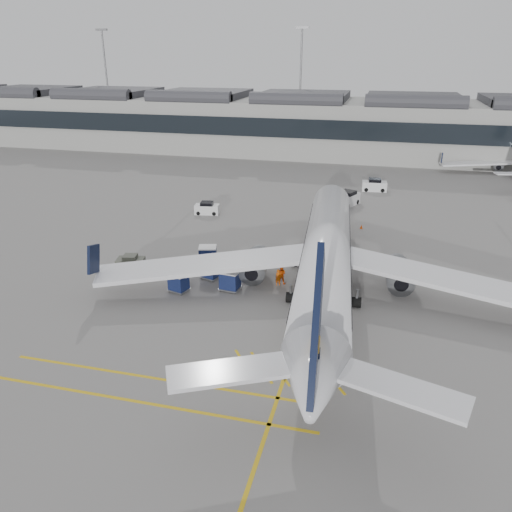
% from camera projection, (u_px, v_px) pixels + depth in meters
% --- Properties ---
extents(ground, '(220.00, 220.00, 0.00)m').
position_uv_depth(ground, '(188.00, 307.00, 42.87)').
color(ground, gray).
rests_on(ground, ground).
extents(terminal, '(200.00, 20.45, 12.40)m').
position_uv_depth(terminal, '(312.00, 124.00, 104.99)').
color(terminal, '#9E9E99').
rests_on(terminal, ground).
extents(light_masts, '(113.00, 0.60, 25.45)m').
position_uv_depth(light_masts, '(315.00, 78.00, 114.80)').
color(light_masts, slate).
rests_on(light_masts, ground).
extents(apron_markings, '(0.25, 60.00, 0.01)m').
position_uv_depth(apron_markings, '(319.00, 272.00, 49.57)').
color(apron_markings, gold).
rests_on(apron_markings, ground).
extents(airliner_main, '(40.90, 44.83, 11.92)m').
position_uv_depth(airliner_main, '(326.00, 258.00, 43.85)').
color(airliner_main, white).
rests_on(airliner_main, ground).
extents(belt_loader, '(4.31, 2.38, 1.70)m').
position_uv_depth(belt_loader, '(306.00, 259.00, 51.38)').
color(belt_loader, silver).
rests_on(belt_loader, ground).
extents(baggage_cart_a, '(1.94, 1.66, 1.90)m').
position_uv_depth(baggage_cart_a, '(230.00, 280.00, 45.57)').
color(baggage_cart_a, gray).
rests_on(baggage_cart_a, ground).
extents(baggage_cart_b, '(2.01, 1.81, 1.77)m').
position_uv_depth(baggage_cart_b, '(210.00, 269.00, 47.95)').
color(baggage_cart_b, gray).
rests_on(baggage_cart_b, ground).
extents(baggage_cart_c, '(2.22, 1.98, 1.98)m').
position_uv_depth(baggage_cart_c, '(208.00, 255.00, 50.97)').
color(baggage_cart_c, gray).
rests_on(baggage_cart_c, ground).
extents(baggage_cart_d, '(1.97, 1.77, 1.74)m').
position_uv_depth(baggage_cart_d, '(179.00, 282.00, 45.34)').
color(baggage_cart_d, gray).
rests_on(baggage_cart_d, ground).
extents(ramp_agent_a, '(0.69, 0.61, 1.58)m').
position_uv_depth(ramp_agent_a, '(278.00, 277.00, 46.60)').
color(ramp_agent_a, orange).
rests_on(ramp_agent_a, ground).
extents(ramp_agent_b, '(0.94, 0.74, 1.90)m').
position_uv_depth(ramp_agent_b, '(281.00, 274.00, 46.88)').
color(ramp_agent_b, '#FC590D').
rests_on(ramp_agent_b, ground).
extents(pushback_tug, '(2.96, 2.15, 1.50)m').
position_uv_depth(pushback_tug, '(131.00, 263.00, 50.12)').
color(pushback_tug, '#474A3F').
rests_on(pushback_tug, ground).
extents(safety_cone_nose, '(0.37, 0.37, 0.51)m').
position_uv_depth(safety_cone_nose, '(361.00, 227.00, 61.68)').
color(safety_cone_nose, '#F24C0A').
rests_on(safety_cone_nose, ground).
extents(safety_cone_engine, '(0.35, 0.35, 0.48)m').
position_uv_depth(safety_cone_engine, '(343.00, 305.00, 42.69)').
color(safety_cone_engine, '#F24C0A').
rests_on(safety_cone_engine, ground).
extents(service_van_left, '(3.42, 2.10, 1.65)m').
position_uv_depth(service_van_left, '(207.00, 208.00, 67.12)').
color(service_van_left, silver).
rests_on(service_van_left, ground).
extents(service_van_mid, '(3.53, 4.54, 2.09)m').
position_uv_depth(service_van_mid, '(347.00, 199.00, 70.78)').
color(service_van_mid, silver).
rests_on(service_van_mid, ground).
extents(service_van_right, '(3.89, 2.17, 1.93)m').
position_uv_depth(service_van_right, '(374.00, 185.00, 78.16)').
color(service_van_right, silver).
rests_on(service_van_right, ground).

